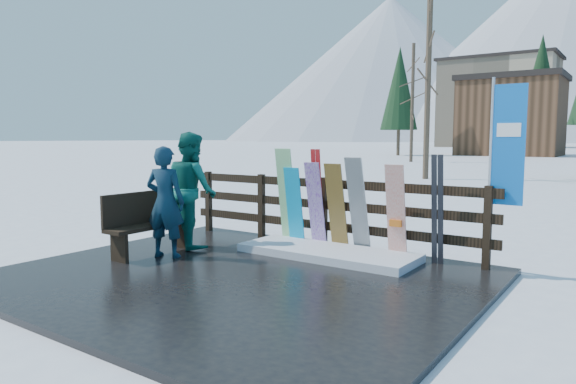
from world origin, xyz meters
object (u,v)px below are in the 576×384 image
Objects in this scene: snowboard_4 at (358,206)px; person_back at (192,190)px; snowboard_2 at (337,208)px; rental_flag at (504,152)px; snowboard_5 at (396,213)px; snowboard_1 at (287,197)px; snowboard_0 at (294,207)px; person_front at (165,202)px; bench at (148,221)px; snowboard_3 at (316,206)px.

snowboard_4 is 0.82× the size of person_back.
rental_flag is (2.39, 0.27, 0.90)m from snowboard_2.
snowboard_1 is at bearing 180.00° from snowboard_5.
person_front is at bearing -122.18° from snowboard_0.
snowboard_5 reaches higher than bench.
snowboard_0 reaches higher than bench.
person_front is 0.88× the size of person_back.
snowboard_3 reaches higher than snowboard_2.
person_back is at bearing -94.19° from person_front.
rental_flag is (2.02, 0.27, 0.85)m from snowboard_4.
snowboard_2 is 0.39m from snowboard_3.
snowboard_4 is at bearing -172.38° from rental_flag.
snowboard_5 is 1.68m from rental_flag.
bench is 2.36m from snowboard_0.
snowboard_4 is (1.18, 0.00, 0.10)m from snowboard_0.
snowboard_0 is (1.51, 1.81, 0.14)m from bench.
snowboard_0 is at bearing -0.00° from snowboard_1.
rental_flag reaches higher than snowboard_3.
snowboard_5 is at bearing 0.00° from snowboard_0.
snowboard_4 is at bearing 180.00° from snowboard_5.
snowboard_3 is 0.76× the size of person_back.
person_front is at bearing -142.15° from snowboard_4.
rental_flag reaches higher than snowboard_4.
snowboard_2 is at bearing -129.15° from person_back.
bench is at bearing -136.86° from snowboard_3.
person_front reaches higher than snowboard_4.
snowboard_4 is (1.34, 0.00, -0.06)m from snowboard_1.
snowboard_5 is at bearing -136.75° from person_back.
snowboard_5 is (3.31, 1.81, 0.19)m from bench.
bench is 0.90m from person_back.
person_front is (0.38, 0.01, 0.32)m from bench.
snowboard_1 is 1.06× the size of snowboard_4.
snowboard_5 is (1.80, 0.00, 0.05)m from snowboard_0.
person_front reaches higher than snowboard_0.
snowboard_4 is at bearing 0.00° from snowboard_0.
snowboard_3 is (0.57, -0.00, -0.11)m from snowboard_1.
rental_flag is at bearing -173.73° from person_front.
rental_flag is at bearing 6.44° from snowboard_2.
person_back is (-1.17, -1.04, 0.14)m from snowboard_1.
snowboard_3 is at bearing -149.98° from person_front.
snowboard_4 reaches higher than snowboard_5.
snowboard_1 is 1.15× the size of snowboard_5.
snowboard_2 is 0.75× the size of person_back.
snowboard_3 is at bearing 0.00° from snowboard_0.
snowboard_5 is at bearing -0.00° from snowboard_1.
snowboard_2 is at bearing -180.00° from snowboard_5.
bench is at bearing -156.20° from rental_flag.
snowboard_5 is at bearing 28.61° from bench.
rental_flag reaches higher than bench.
snowboard_3 is 0.76m from snowboard_4.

